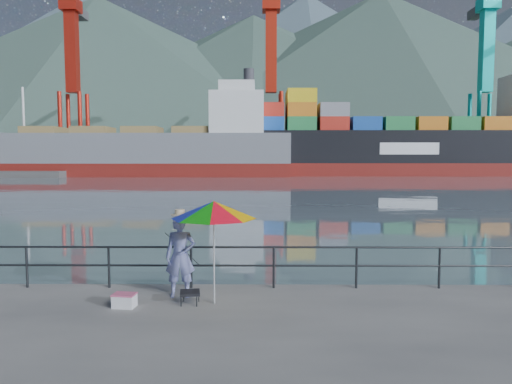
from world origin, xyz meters
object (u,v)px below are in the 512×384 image
(fisherman, at_px, (180,256))
(bulk_carrier, at_px, (157,151))
(container_ship, at_px, (410,141))
(cooler_bag, at_px, (124,301))
(beach_umbrella, at_px, (214,210))

(fisherman, distance_m, bulk_carrier, 70.48)
(fisherman, bearing_deg, container_ship, 63.69)
(cooler_bag, height_order, bulk_carrier, bulk_carrier)
(container_ship, bearing_deg, cooler_bag, -112.25)
(fisherman, relative_size, cooler_bag, 4.06)
(bulk_carrier, xyz_separation_m, container_ship, (44.75, 3.75, 1.69))
(beach_umbrella, bearing_deg, fisherman, 148.49)
(fisherman, distance_m, cooler_bag, 1.53)
(beach_umbrella, bearing_deg, bulk_carrier, 103.61)
(cooler_bag, height_order, container_ship, container_ship)
(beach_umbrella, bearing_deg, container_ship, 68.95)
(beach_umbrella, relative_size, cooler_bag, 4.91)
(fisherman, height_order, container_ship, container_ship)
(cooler_bag, distance_m, bulk_carrier, 71.03)
(cooler_bag, bearing_deg, bulk_carrier, 109.32)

